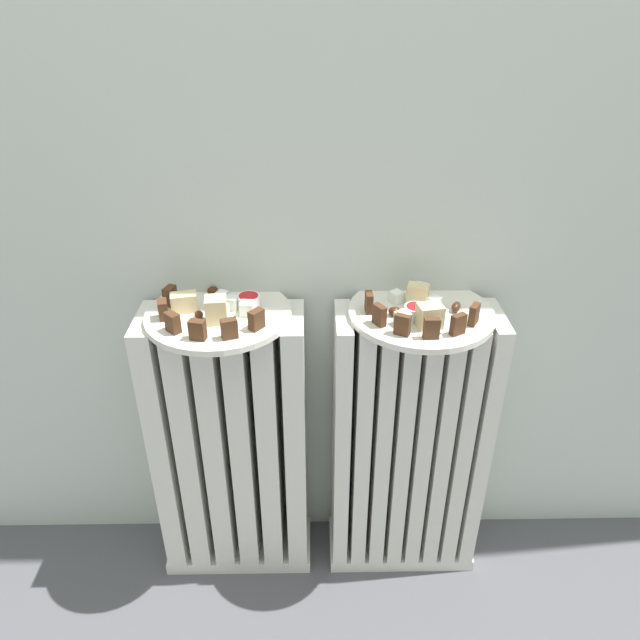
# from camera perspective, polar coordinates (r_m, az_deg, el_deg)

# --- Properties ---
(radiator_left) EXTENTS (0.34, 0.14, 0.66)m
(radiator_left) POSITION_cam_1_polar(r_m,az_deg,el_deg) (1.34, -8.47, -12.19)
(radiator_left) COLOR silver
(radiator_left) RESTS_ON ground_plane
(radiator_right) EXTENTS (0.34, 0.14, 0.66)m
(radiator_right) POSITION_cam_1_polar(r_m,az_deg,el_deg) (1.34, 8.43, -12.02)
(radiator_right) COLOR silver
(radiator_right) RESTS_ON ground_plane
(plate_left) EXTENTS (0.28, 0.28, 0.01)m
(plate_left) POSITION_cam_1_polar(r_m,az_deg,el_deg) (1.14, -9.72, 0.53)
(plate_left) COLOR silver
(plate_left) RESTS_ON radiator_left
(plate_right) EXTENTS (0.28, 0.28, 0.01)m
(plate_right) POSITION_cam_1_polar(r_m,az_deg,el_deg) (1.14, 9.68, 0.68)
(plate_right) COLOR silver
(plate_right) RESTS_ON radiator_right
(dark_cake_slice_left_0) EXTENTS (0.02, 0.03, 0.04)m
(dark_cake_slice_left_0) POSITION_cam_1_polar(r_m,az_deg,el_deg) (1.17, -14.23, 2.27)
(dark_cake_slice_left_0) COLOR #472B19
(dark_cake_slice_left_0) RESTS_ON plate_left
(dark_cake_slice_left_1) EXTENTS (0.02, 0.03, 0.04)m
(dark_cake_slice_left_1) POSITION_cam_1_polar(r_m,az_deg,el_deg) (1.13, -14.87, 0.97)
(dark_cake_slice_left_1) COLOR #472B19
(dark_cake_slice_left_1) RESTS_ON plate_left
(dark_cake_slice_left_2) EXTENTS (0.03, 0.03, 0.04)m
(dark_cake_slice_left_2) POSITION_cam_1_polar(r_m,az_deg,el_deg) (1.08, -13.99, -0.24)
(dark_cake_slice_left_2) COLOR #472B19
(dark_cake_slice_left_2) RESTS_ON plate_left
(dark_cake_slice_left_3) EXTENTS (0.03, 0.02, 0.04)m
(dark_cake_slice_left_3) POSITION_cam_1_polar(r_m,az_deg,el_deg) (1.05, -11.71, -0.94)
(dark_cake_slice_left_3) COLOR #472B19
(dark_cake_slice_left_3) RESTS_ON plate_left
(dark_cake_slice_left_4) EXTENTS (0.03, 0.02, 0.04)m
(dark_cake_slice_left_4) POSITION_cam_1_polar(r_m,az_deg,el_deg) (1.04, -8.72, -0.84)
(dark_cake_slice_left_4) COLOR #472B19
(dark_cake_slice_left_4) RESTS_ON plate_left
(dark_cake_slice_left_5) EXTENTS (0.03, 0.03, 0.04)m
(dark_cake_slice_left_5) POSITION_cam_1_polar(r_m,az_deg,el_deg) (1.06, -6.14, 0.05)
(dark_cake_slice_left_5) COLOR #472B19
(dark_cake_slice_left_5) RESTS_ON plate_left
(marble_cake_slice_left_0) EXTENTS (0.05, 0.04, 0.04)m
(marble_cake_slice_left_0) POSITION_cam_1_polar(r_m,az_deg,el_deg) (1.14, -12.96, 1.65)
(marble_cake_slice_left_0) COLOR beige
(marble_cake_slice_left_0) RESTS_ON plate_left
(marble_cake_slice_left_1) EXTENTS (0.04, 0.04, 0.05)m
(marble_cake_slice_left_1) POSITION_cam_1_polar(r_m,az_deg,el_deg) (1.09, -9.96, 0.96)
(marble_cake_slice_left_1) COLOR beige
(marble_cake_slice_left_1) RESTS_ON plate_left
(turkish_delight_left_0) EXTENTS (0.03, 0.03, 0.02)m
(turkish_delight_left_0) POSITION_cam_1_polar(r_m,az_deg,el_deg) (1.13, -9.41, 1.11)
(turkish_delight_left_0) COLOR white
(turkish_delight_left_0) RESTS_ON plate_left
(turkish_delight_left_1) EXTENTS (0.03, 0.03, 0.02)m
(turkish_delight_left_1) POSITION_cam_1_polar(r_m,az_deg,el_deg) (1.14, -8.48, 1.65)
(turkish_delight_left_1) COLOR white
(turkish_delight_left_1) RESTS_ON plate_left
(turkish_delight_left_2) EXTENTS (0.03, 0.03, 0.02)m
(turkish_delight_left_2) POSITION_cam_1_polar(r_m,az_deg,el_deg) (1.17, -9.40, 2.22)
(turkish_delight_left_2) COLOR white
(turkish_delight_left_2) RESTS_ON plate_left
(turkish_delight_left_3) EXTENTS (0.03, 0.03, 0.03)m
(turkish_delight_left_3) POSITION_cam_1_polar(r_m,az_deg,el_deg) (1.11, -7.01, 1.12)
(turkish_delight_left_3) COLOR white
(turkish_delight_left_3) RESTS_ON plate_left
(medjool_date_left_0) EXTENTS (0.02, 0.03, 0.01)m
(medjool_date_left_0) POSITION_cam_1_polar(r_m,az_deg,el_deg) (1.12, -11.58, 0.49)
(medjool_date_left_0) COLOR #3D1E0F
(medjool_date_left_0) RESTS_ON plate_left
(medjool_date_left_1) EXTENTS (0.03, 0.03, 0.02)m
(medjool_date_left_1) POSITION_cam_1_polar(r_m,az_deg,el_deg) (1.20, -10.31, 2.82)
(medjool_date_left_1) COLOR #3D1E0F
(medjool_date_left_1) RESTS_ON plate_left
(jam_bowl_left) EXTENTS (0.04, 0.04, 0.03)m
(jam_bowl_left) POSITION_cam_1_polar(r_m,az_deg,el_deg) (1.14, -6.87, 1.88)
(jam_bowl_left) COLOR white
(jam_bowl_left) RESTS_ON plate_left
(dark_cake_slice_right_0) EXTENTS (0.01, 0.03, 0.04)m
(dark_cake_slice_right_0) POSITION_cam_1_polar(r_m,az_deg,el_deg) (1.12, 4.73, 1.69)
(dark_cake_slice_right_0) COLOR #472B19
(dark_cake_slice_right_0) RESTS_ON plate_right
(dark_cake_slice_right_1) EXTENTS (0.03, 0.03, 0.04)m
(dark_cake_slice_right_1) POSITION_cam_1_polar(r_m,az_deg,el_deg) (1.07, 5.74, 0.46)
(dark_cake_slice_right_1) COLOR #472B19
(dark_cake_slice_right_1) RESTS_ON plate_right
(dark_cake_slice_right_2) EXTENTS (0.03, 0.02, 0.04)m
(dark_cake_slice_right_2) POSITION_cam_1_polar(r_m,az_deg,el_deg) (1.05, 7.92, -0.47)
(dark_cake_slice_right_2) COLOR #472B19
(dark_cake_slice_right_2) RESTS_ON plate_right
(dark_cake_slice_right_3) EXTENTS (0.03, 0.01, 0.04)m
(dark_cake_slice_right_3) POSITION_cam_1_polar(r_m,az_deg,el_deg) (1.05, 10.69, -0.80)
(dark_cake_slice_right_3) COLOR #472B19
(dark_cake_slice_right_3) RESTS_ON plate_right
(dark_cake_slice_right_4) EXTENTS (0.03, 0.02, 0.04)m
(dark_cake_slice_right_4) POSITION_cam_1_polar(r_m,az_deg,el_deg) (1.07, 13.15, -0.42)
(dark_cake_slice_right_4) COLOR #472B19
(dark_cake_slice_right_4) RESTS_ON plate_right
(dark_cake_slice_right_5) EXTENTS (0.03, 0.03, 0.04)m
(dark_cake_slice_right_5) POSITION_cam_1_polar(r_m,az_deg,el_deg) (1.11, 14.60, 0.52)
(dark_cake_slice_right_5) COLOR #472B19
(dark_cake_slice_right_5) RESTS_ON plate_right
(marble_cake_slice_right_0) EXTENTS (0.05, 0.04, 0.04)m
(marble_cake_slice_right_0) POSITION_cam_1_polar(r_m,az_deg,el_deg) (1.16, 9.38, 2.45)
(marble_cake_slice_right_0) COLOR beige
(marble_cake_slice_right_0) RESTS_ON plate_right
(marble_cake_slice_right_1) EXTENTS (0.05, 0.04, 0.04)m
(marble_cake_slice_right_1) POSITION_cam_1_polar(r_m,az_deg,el_deg) (1.08, 10.52, 0.37)
(marble_cake_slice_right_1) COLOR beige
(marble_cake_slice_right_1) RESTS_ON plate_right
(turkish_delight_right_0) EXTENTS (0.03, 0.03, 0.02)m
(turkish_delight_right_0) POSITION_cam_1_polar(r_m,az_deg,el_deg) (1.15, 10.94, 1.63)
(turkish_delight_right_0) COLOR white
(turkish_delight_right_0) RESTS_ON plate_right
(turkish_delight_right_1) EXTENTS (0.03, 0.03, 0.02)m
(turkish_delight_right_1) POSITION_cam_1_polar(r_m,az_deg,el_deg) (1.08, 7.97, 0.12)
(turkish_delight_right_1) COLOR white
(turkish_delight_right_1) RESTS_ON plate_right
(turkish_delight_right_2) EXTENTS (0.03, 0.03, 0.02)m
(turkish_delight_right_2) POSITION_cam_1_polar(r_m,az_deg,el_deg) (1.20, 9.70, 2.98)
(turkish_delight_right_2) COLOR white
(turkish_delight_right_2) RESTS_ON plate_right
(turkish_delight_right_3) EXTENTS (0.03, 0.03, 0.02)m
(turkish_delight_right_3) POSITION_cam_1_polar(r_m,az_deg,el_deg) (1.16, 7.34, 2.21)
(turkish_delight_right_3) COLOR white
(turkish_delight_right_3) RESTS_ON plate_right
(medjool_date_right_0) EXTENTS (0.03, 0.03, 0.02)m
(medjool_date_right_0) POSITION_cam_1_polar(r_m,az_deg,el_deg) (1.15, 12.96, 1.25)
(medjool_date_right_0) COLOR #3D1E0F
(medjool_date_right_0) RESTS_ON plate_right
(medjool_date_right_1) EXTENTS (0.02, 0.02, 0.02)m
(medjool_date_right_1) POSITION_cam_1_polar(r_m,az_deg,el_deg) (1.11, 7.18, 0.82)
(medjool_date_right_1) COLOR #3D1E0F
(medjool_date_right_1) RESTS_ON plate_right
(jam_bowl_right) EXTENTS (0.04, 0.04, 0.02)m
(jam_bowl_right) POSITION_cam_1_polar(r_m,az_deg,el_deg) (1.11, 9.19, 0.84)
(jam_bowl_right) COLOR white
(jam_bowl_right) RESTS_ON plate_right
(fork) EXTENTS (0.02, 0.10, 0.00)m
(fork) POSITION_cam_1_polar(r_m,az_deg,el_deg) (1.11, 11.15, -0.17)
(fork) COLOR silver
(fork) RESTS_ON plate_right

